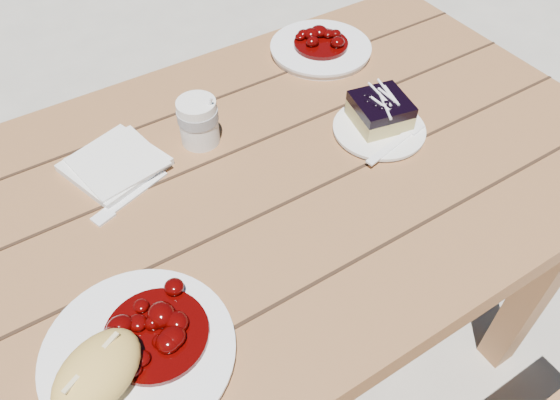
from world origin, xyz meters
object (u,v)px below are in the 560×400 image
picnic_table (112,306)px  coffee_cup (198,122)px  dessert_plate (379,130)px  second_plate (321,49)px  blueberry_cake (380,111)px  bread_roll (97,373)px  main_plate (139,353)px

picnic_table → coffee_cup: bearing=27.7°
dessert_plate → second_plate: 0.29m
second_plate → dessert_plate: bearing=-102.7°
dessert_plate → coffee_cup: coffee_cup is taller
blueberry_cake → coffee_cup: coffee_cup is taller
dessert_plate → blueberry_cake: (0.01, 0.01, 0.03)m
dessert_plate → second_plate: bearing=77.3°
second_plate → bread_roll: bearing=-144.5°
dessert_plate → coffee_cup: (-0.30, 0.16, 0.04)m
blueberry_cake → second_plate: blueberry_cake is taller
picnic_table → main_plate: (-0.00, -0.21, 0.17)m
blueberry_cake → coffee_cup: 0.34m
main_plate → dessert_plate: (0.57, 0.19, -0.00)m
coffee_cup → second_plate: coffee_cup is taller
main_plate → second_plate: size_ratio=1.16×
main_plate → second_plate: 0.79m
main_plate → bread_roll: bearing=-160.0°
picnic_table → coffee_cup: (0.27, 0.14, 0.21)m
bread_roll → coffee_cup: size_ratio=1.42×
dessert_plate → main_plate: bearing=-161.9°
picnic_table → second_plate: second_plate is taller
bread_roll → dessert_plate: (0.63, 0.21, -0.04)m
dessert_plate → coffee_cup: bearing=151.6°
main_plate → coffee_cup: (0.27, 0.35, 0.04)m
coffee_cup → main_plate: bearing=-127.7°
dessert_plate → picnic_table: bearing=177.9°
bread_roll → second_plate: (0.69, 0.49, -0.04)m
blueberry_cake → main_plate: bearing=-149.4°
main_plate → blueberry_cake: size_ratio=2.20×
blueberry_cake → coffee_cup: bearing=166.1°
bread_roll → coffee_cup: 0.49m
bread_roll → blueberry_cake: bread_roll is taller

